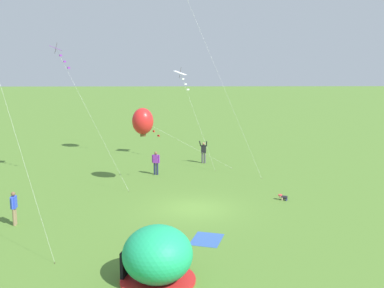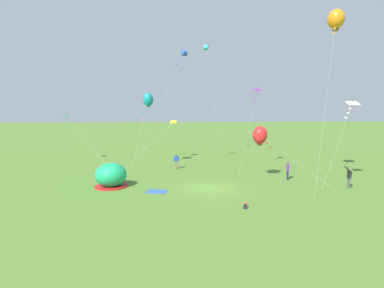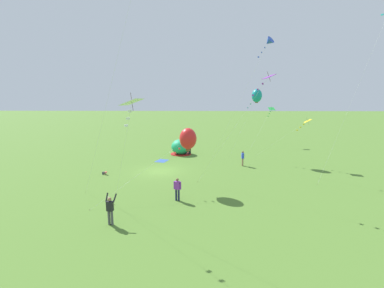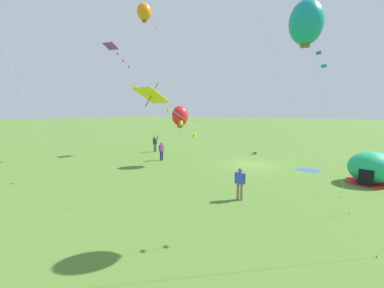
# 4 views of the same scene
# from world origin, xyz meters

# --- Properties ---
(ground_plane) EXTENTS (300.00, 300.00, 0.00)m
(ground_plane) POSITION_xyz_m (0.00, 0.00, 0.00)
(ground_plane) COLOR #517A2D
(popup_tent) EXTENTS (2.81, 2.81, 2.10)m
(popup_tent) POSITION_xyz_m (-8.48, 1.58, 1.00)
(popup_tent) COLOR #1EAD6B
(popup_tent) RESTS_ON ground
(picnic_blanket) EXTENTS (2.00, 1.73, 0.01)m
(picnic_blanket) POSITION_xyz_m (-4.52, -0.46, 0.01)
(picnic_blanket) COLOR #3359A5
(picnic_blanket) RESTS_ON ground
(toddler_crawling) EXTENTS (0.39, 0.55, 0.32)m
(toddler_crawling) POSITION_xyz_m (1.51, -5.32, 0.18)
(toddler_crawling) COLOR black
(toddler_crawling) RESTS_ON ground
(person_far_back) EXTENTS (0.33, 0.57, 1.72)m
(person_far_back) POSITION_xyz_m (7.99, 2.58, 0.96)
(person_far_back) COLOR #1E2347
(person_far_back) RESTS_ON ground
(person_with_toddler) EXTENTS (0.59, 0.26, 1.72)m
(person_with_toddler) POSITION_xyz_m (-2.38, 9.04, 0.96)
(person_with_toddler) COLOR #8C7251
(person_with_toddler) RESTS_ON ground
(person_arms_raised) EXTENTS (0.55, 0.68, 1.89)m
(person_arms_raised) POSITION_xyz_m (11.83, -1.09, 1.00)
(person_arms_raised) COLOR #4C4C51
(person_arms_raised) RESTS_ON ground
(kite_red) EXTENTS (5.24, 7.19, 5.14)m
(kite_red) POSITION_xyz_m (5.37, 3.24, 4.26)
(kite_red) COLOR silver
(kite_red) RESTS_ON ground
(kite_purple) EXTENTS (3.92, 5.55, 9.39)m
(kite_purple) POSITION_xyz_m (6.83, 8.89, 8.66)
(kite_purple) COLOR silver
(kite_purple) RESTS_ON ground
(kite_white) EXTENTS (4.74, 3.24, 7.75)m
(kite_white) POSITION_xyz_m (12.90, 0.70, 7.07)
(kite_white) COLOR silver
(kite_white) RESTS_ON ground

